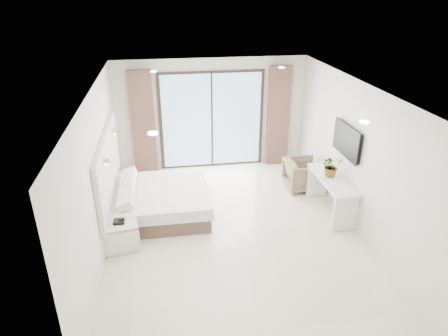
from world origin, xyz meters
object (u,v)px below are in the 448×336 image
Objects in this scene: nightstand at (122,235)px; console_desk at (331,188)px; bed at (160,201)px; armchair at (303,173)px.

console_desk reaches higher than nightstand.
armchair reaches higher than bed.
bed reaches higher than nightstand.
nightstand is 0.41× the size of console_desk.
bed is 3.44m from console_desk.
armchair reaches higher than nightstand.
nightstand is (-0.67, -1.07, -0.02)m from bed.
console_desk is at bearing -171.45° from armchair.
bed is 1.27m from nightstand.
bed is at bearing 48.52° from nightstand.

